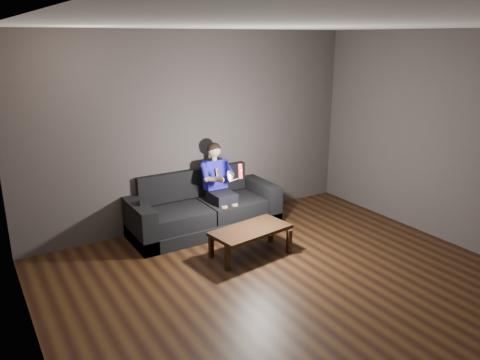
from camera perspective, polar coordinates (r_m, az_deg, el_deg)
floor at (r=5.07m, az=7.93°, el=-13.98°), size 5.00×5.00×0.00m
back_wall at (r=6.58m, az=-5.46°, el=6.05°), size 5.00×0.04×2.70m
left_wall at (r=3.56m, az=-24.25°, el=-5.12°), size 0.04×5.00×2.70m
right_wall at (r=6.39m, az=26.19°, el=4.02°), size 0.04×5.00×2.70m
ceiling at (r=4.35m, az=9.44°, el=18.15°), size 5.00×5.00×0.02m
sofa at (r=6.58m, az=-4.62°, el=-3.79°), size 2.08×0.90×0.80m
child at (r=6.50m, az=-2.64°, el=0.07°), size 0.46×0.56×1.13m
wii_remote_red at (r=6.12m, az=0.01°, el=1.08°), size 0.06×0.08×0.20m
nunchuk_white at (r=6.05m, az=-1.33°, el=0.48°), size 0.07×0.10×0.15m
wii_remote_black at (r=6.07m, az=-12.28°, el=-2.77°), size 0.08×0.15×0.03m
coffee_table at (r=5.77m, az=1.30°, el=-6.37°), size 1.04×0.62×0.36m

